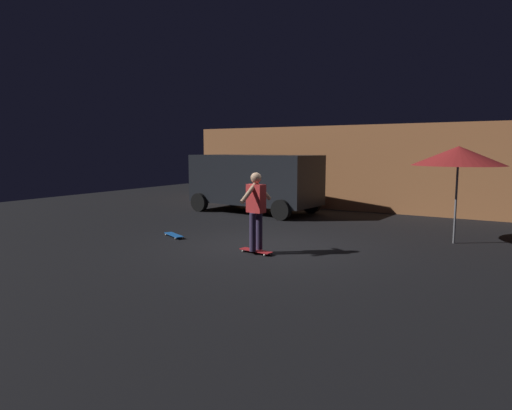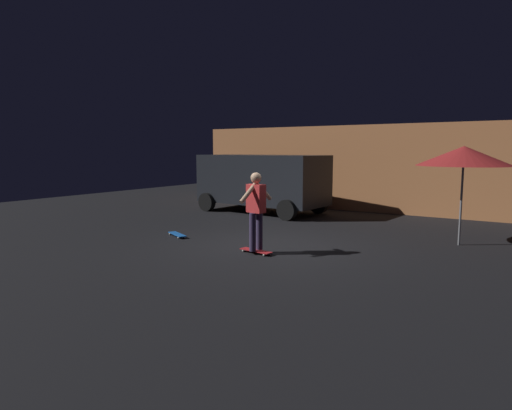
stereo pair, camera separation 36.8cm
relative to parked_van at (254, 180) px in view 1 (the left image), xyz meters
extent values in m
plane|color=black|center=(3.20, -4.67, -1.16)|extent=(28.00, 28.00, 0.00)
cube|color=#C67A47|center=(2.71, 3.74, 0.39)|extent=(13.06, 3.32, 3.09)
cube|color=black|center=(0.01, 0.00, 0.02)|extent=(4.75, 2.30, 1.70)
cube|color=black|center=(-2.26, 0.20, 0.37)|extent=(0.21, 1.75, 0.64)
cylinder|color=black|center=(-1.82, -0.83, -0.83)|extent=(0.68, 0.28, 0.66)
cylinder|color=black|center=(-1.65, 1.14, -0.83)|extent=(0.68, 0.28, 0.66)
cylinder|color=black|center=(1.67, -1.14, -0.83)|extent=(0.68, 0.28, 0.66)
cylinder|color=black|center=(1.84, 0.83, -0.83)|extent=(0.68, 0.28, 0.66)
cylinder|color=slate|center=(6.81, -2.13, -0.06)|extent=(0.05, 0.05, 2.20)
cone|color=#A52626|center=(6.81, -2.13, 0.91)|extent=(2.10, 2.10, 0.45)
cube|color=#AD1E23|center=(3.29, -5.43, -1.10)|extent=(0.80, 0.31, 0.02)
sphere|color=silver|center=(3.60, -5.39, -1.13)|extent=(0.05, 0.05, 0.05)
sphere|color=silver|center=(3.57, -5.55, -1.13)|extent=(0.05, 0.05, 0.05)
sphere|color=silver|center=(3.01, -5.30, -1.13)|extent=(0.05, 0.05, 0.05)
sphere|color=silver|center=(2.98, -5.47, -1.13)|extent=(0.05, 0.05, 0.05)
cube|color=#1959B2|center=(0.58, -4.97, -1.10)|extent=(0.79, 0.52, 0.02)
sphere|color=silver|center=(0.88, -5.02, -1.13)|extent=(0.05, 0.05, 0.05)
sphere|color=silver|center=(0.81, -5.17, -1.13)|extent=(0.05, 0.05, 0.05)
sphere|color=silver|center=(0.34, -4.76, -1.13)|extent=(0.05, 0.05, 0.05)
sphere|color=silver|center=(0.27, -4.91, -1.13)|extent=(0.05, 0.05, 0.05)
cylinder|color=#382D4C|center=(3.31, -5.32, -0.68)|extent=(0.14, 0.14, 0.82)
cylinder|color=#382D4C|center=(3.27, -5.54, -0.68)|extent=(0.14, 0.14, 0.82)
cube|color=red|center=(3.29, -5.43, 0.03)|extent=(0.41, 0.27, 0.60)
sphere|color=tan|center=(3.29, -5.43, 0.46)|extent=(0.23, 0.23, 0.23)
cylinder|color=tan|center=(3.32, -5.21, 0.18)|extent=(0.17, 0.55, 0.46)
cylinder|color=tan|center=(3.26, -5.64, 0.18)|extent=(0.17, 0.55, 0.46)
camera|label=1|loc=(8.05, -13.43, 1.05)|focal=31.07mm
camera|label=2|loc=(8.36, -13.23, 1.05)|focal=31.07mm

